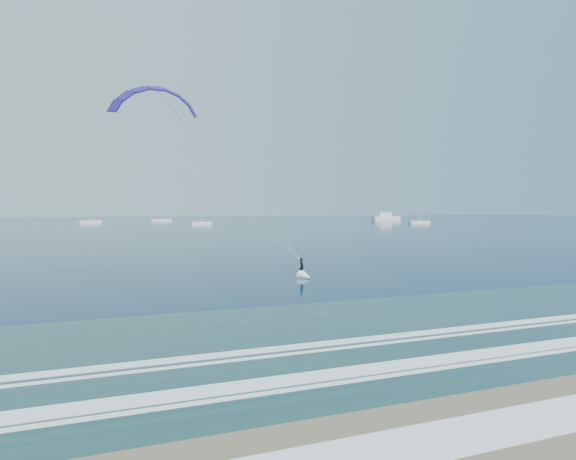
# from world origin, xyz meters

# --- Properties ---
(ground) EXTENTS (900.00, 900.00, 0.00)m
(ground) POSITION_xyz_m (0.00, 0.00, 0.00)
(ground) COLOR #072240
(ground) RESTS_ON ground
(kitesurfer_rig) EXTENTS (18.90, 4.29, 16.87)m
(kitesurfer_rig) POSITION_xyz_m (0.64, 30.48, 8.81)
(kitesurfer_rig) COLOR #ACF11C
(kitesurfer_rig) RESTS_ON ground
(motor_yacht) EXTENTS (16.33, 4.36, 6.57)m
(motor_yacht) POSITION_xyz_m (145.26, 231.36, 1.78)
(motor_yacht) COLOR white
(motor_yacht) RESTS_ON ground
(sailboat_1) EXTENTS (9.01, 2.40, 12.10)m
(sailboat_1) POSITION_xyz_m (-7.15, 235.11, 0.68)
(sailboat_1) COLOR white
(sailboat_1) RESTS_ON ground
(sailboat_2) EXTENTS (8.08, 2.40, 11.30)m
(sailboat_2) POSITION_xyz_m (33.91, 194.00, 0.68)
(sailboat_2) COLOR white
(sailboat_2) RESTS_ON ground
(sailboat_3) EXTENTS (10.03, 2.40, 13.46)m
(sailboat_3) POSITION_xyz_m (27.10, 256.35, 0.69)
(sailboat_3) COLOR white
(sailboat_3) RESTS_ON ground
(sailboat_4) EXTENTS (9.96, 2.40, 13.33)m
(sailboat_4) POSITION_xyz_m (125.80, 174.35, 0.69)
(sailboat_4) COLOR white
(sailboat_4) RESTS_ON ground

